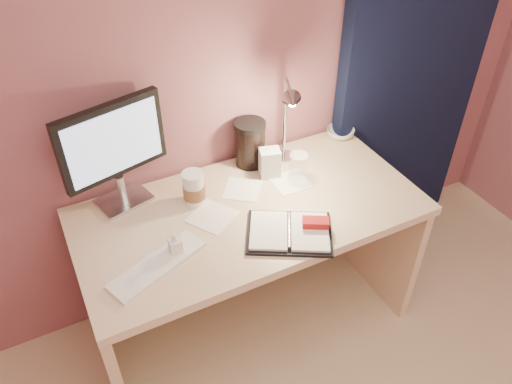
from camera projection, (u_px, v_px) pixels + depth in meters
name	position (u px, v px, depth m)	size (l,w,h in m)	color
room	(403.00, 43.00, 2.32)	(3.50, 3.50, 3.50)	#C6B28E
desk	(243.00, 237.00, 2.21)	(1.40, 0.70, 0.73)	beige
monitor	(112.00, 147.00, 1.88)	(0.42, 0.20, 0.45)	silver
keyboard	(158.00, 265.00, 1.77)	(0.37, 0.11, 0.02)	white
planner	(291.00, 231.00, 1.90)	(0.40, 0.37, 0.05)	black
paper_a	(291.00, 182.00, 2.15)	(0.15, 0.15, 0.00)	white
paper_b	(242.00, 189.00, 2.11)	(0.15, 0.15, 0.00)	white
paper_c	(213.00, 217.00, 1.98)	(0.16, 0.16, 0.00)	white
coffee_cup	(194.00, 189.00, 2.01)	(0.09, 0.09, 0.15)	white
clear_cup	(298.00, 168.00, 2.12)	(0.08, 0.08, 0.14)	white
bowl	(340.00, 133.00, 2.43)	(0.13, 0.13, 0.04)	silver
lotion_bottle	(175.00, 243.00, 1.79)	(0.05, 0.05, 0.10)	white
dark_jar	(250.00, 145.00, 2.21)	(0.13, 0.13, 0.19)	black
product_box	(270.00, 163.00, 2.15)	(0.09, 0.07, 0.13)	silver
desk_lamp	(306.00, 116.00, 2.07)	(0.16, 0.26, 0.43)	silver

